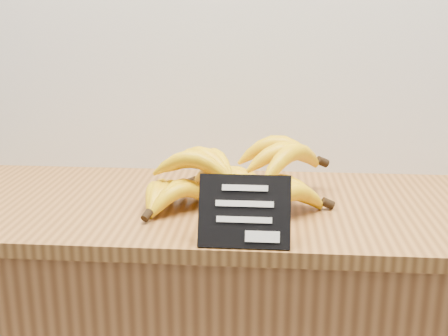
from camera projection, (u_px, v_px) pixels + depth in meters
counter_top at (226, 207)px, 1.25m from camera, size 1.39×0.54×0.03m
chalkboard_sign at (244, 211)px, 1.00m from camera, size 0.17×0.06×0.12m
banana_pile at (238, 179)px, 1.22m from camera, size 0.46×0.34×0.13m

